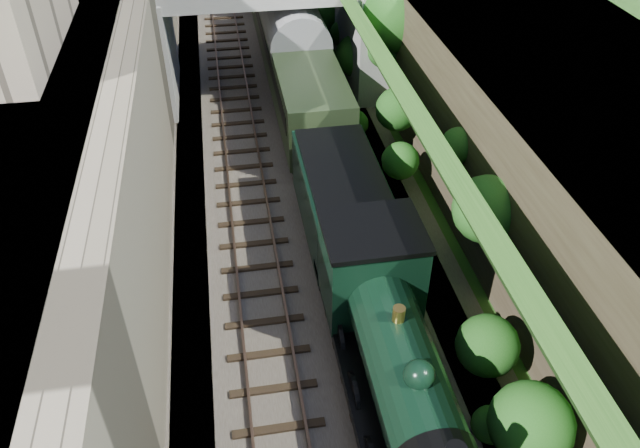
{
  "coord_description": "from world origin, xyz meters",
  "views": [
    {
      "loc": [
        -2.54,
        -6.47,
        14.83
      ],
      "look_at": [
        0.0,
        8.53,
        2.89
      ],
      "focal_mm": 35.0,
      "sensor_mm": 36.0,
      "label": 1
    }
  ],
  "objects_px": {
    "locomotive": "(396,361)",
    "tender": "(341,205)",
    "tree": "(401,16)",
    "road_bridge": "(287,12)"
  },
  "relations": [
    {
      "from": "road_bridge",
      "to": "locomotive",
      "type": "xyz_separation_m",
      "value": [
        0.26,
        -20.3,
        -2.18
      ]
    },
    {
      "from": "road_bridge",
      "to": "locomotive",
      "type": "bearing_deg",
      "value": -89.28
    },
    {
      "from": "locomotive",
      "to": "tender",
      "type": "xyz_separation_m",
      "value": [
        -0.0,
        7.36,
        -0.27
      ]
    },
    {
      "from": "tree",
      "to": "locomotive",
      "type": "xyz_separation_m",
      "value": [
        -4.71,
        -17.32,
        -2.75
      ]
    },
    {
      "from": "locomotive",
      "to": "tender",
      "type": "bearing_deg",
      "value": 90.0
    },
    {
      "from": "tree",
      "to": "locomotive",
      "type": "distance_m",
      "value": 18.16
    },
    {
      "from": "locomotive",
      "to": "tender",
      "type": "height_order",
      "value": "locomotive"
    },
    {
      "from": "road_bridge",
      "to": "tender",
      "type": "relative_size",
      "value": 2.67
    },
    {
      "from": "tender",
      "to": "tree",
      "type": "bearing_deg",
      "value": 64.67
    },
    {
      "from": "road_bridge",
      "to": "locomotive",
      "type": "relative_size",
      "value": 1.56
    }
  ]
}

